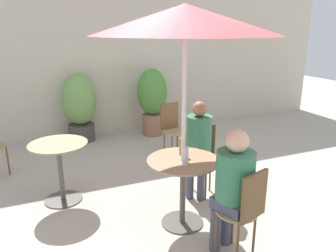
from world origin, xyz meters
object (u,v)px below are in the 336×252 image
Objects in this scene: cafe_table_near at (183,177)px; beer_glass_1 at (182,146)px; potted_plant_1 at (152,98)px; bistro_chair_1 at (201,151)px; beer_glass_0 at (185,156)px; cafe_table_far at (60,161)px; bistro_chair_2 at (172,125)px; seated_person_0 at (233,182)px; seated_person_1 at (199,141)px; bistro_chair_0 at (245,207)px; potted_plant_0 at (80,105)px; umbrella at (185,20)px.

beer_glass_1 is (0.05, 0.13, 0.29)m from cafe_table_near.
beer_glass_1 is 3.02m from potted_plant_1.
beer_glass_0 is at bearing -86.20° from bistro_chair_1.
bistro_chair_2 is (1.79, 0.77, 0.02)m from cafe_table_far.
cafe_table_near is 1.90m from bistro_chair_2.
seated_person_0 reaches higher than seated_person_1.
beer_glass_1 is at bearing 71.72° from beer_glass_0.
bistro_chair_0 is 0.23m from seated_person_0.
cafe_table_near is 0.62× the size of seated_person_1.
potted_plant_0 reaches higher than cafe_table_far.
bistro_chair_1 is at bearing -120.00° from bistro_chair_0.
beer_glass_0 is (-0.04, -0.13, 0.29)m from cafe_table_near.
potted_plant_0 is at bearing -96.56° from seated_person_0.
potted_plant_1 is (0.35, 2.58, 0.01)m from seated_person_1.
bistro_chair_0 is at bearing -56.79° from seated_person_1.
bistro_chair_2 is at bearing 23.18° from cafe_table_far.
seated_person_0 is at bearing -60.05° from seated_person_1.
umbrella is (-0.05, -0.13, 1.27)m from beer_glass_1.
seated_person_0 is (-0.04, 0.13, 0.18)m from bistro_chair_0.
umbrella reaches higher than potted_plant_0.
seated_person_1 is at bearing -90.00° from bistro_chair_1.
bistro_chair_0 is at bearing -78.35° from potted_plant_0.
cafe_table_far is 2.20m from umbrella.
potted_plant_1 is at bearing 46.65° from cafe_table_far.
cafe_table_far is 1.63m from beer_glass_0.
seated_person_0 is at bearing -99.05° from potted_plant_1.
potted_plant_0 reaches higher than bistro_chair_1.
umbrella is (0.04, 0.13, 1.27)m from beer_glass_0.
seated_person_1 is 0.53m from beer_glass_1.
bistro_chair_1 is (0.28, 1.34, 0.00)m from bistro_chair_0.
potted_plant_1 reaches higher than cafe_table_far.
beer_glass_0 is at bearing -108.28° from beer_glass_1.
bistro_chair_2 is at bearing -118.66° from seated_person_0.
seated_person_0 is at bearing -78.54° from beer_glass_1.
bistro_chair_1 and bistro_chair_2 have the same top height.
beer_glass_1 is at bearing -104.11° from potted_plant_1.
bistro_chair_0 is at bearing -77.52° from beer_glass_1.
bistro_chair_0 and bistro_chair_2 have the same top height.
potted_plant_1 is at bearing 126.09° from bistro_chair_1.
potted_plant_1 reaches higher than seated_person_1.
beer_glass_0 is 0.28m from beer_glass_1.
bistro_chair_0 is 1.26m from seated_person_1.
potted_plant_0 is (-0.54, 3.35, -0.15)m from beer_glass_0.
bistro_chair_2 is 1.29m from potted_plant_1.
umbrella reaches higher than potted_plant_1.
potted_plant_0 reaches higher than beer_glass_1.
potted_plant_1 is at bearing 75.54° from beer_glass_0.
bistro_chair_0 is 4.65× the size of beer_glass_1.
seated_person_0 is 3.72m from potted_plant_1.
umbrella is at bearing -104.39° from potted_plant_1.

